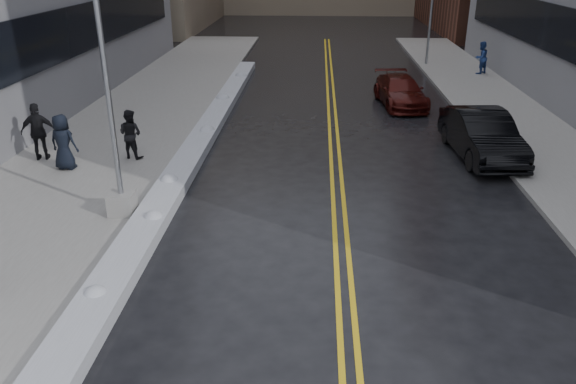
# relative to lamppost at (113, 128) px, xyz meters

# --- Properties ---
(ground) EXTENTS (160.00, 160.00, 0.00)m
(ground) POSITION_rel_lamppost_xyz_m (3.30, -2.00, -2.53)
(ground) COLOR black
(ground) RESTS_ON ground
(sidewalk_west) EXTENTS (5.50, 50.00, 0.15)m
(sidewalk_west) POSITION_rel_lamppost_xyz_m (-2.45, 8.00, -2.46)
(sidewalk_west) COLOR gray
(sidewalk_west) RESTS_ON ground
(sidewalk_east) EXTENTS (4.00, 50.00, 0.15)m
(sidewalk_east) POSITION_rel_lamppost_xyz_m (13.30, 8.00, -2.46)
(sidewalk_east) COLOR gray
(sidewalk_east) RESTS_ON ground
(lane_line_left) EXTENTS (0.12, 50.00, 0.01)m
(lane_line_left) POSITION_rel_lamppost_xyz_m (5.65, 8.00, -2.53)
(lane_line_left) COLOR gold
(lane_line_left) RESTS_ON ground
(lane_line_right) EXTENTS (0.12, 50.00, 0.01)m
(lane_line_right) POSITION_rel_lamppost_xyz_m (5.95, 8.00, -2.53)
(lane_line_right) COLOR gold
(lane_line_right) RESTS_ON ground
(snow_ridge) EXTENTS (0.90, 30.00, 0.34)m
(snow_ridge) POSITION_rel_lamppost_xyz_m (0.85, 6.00, -2.36)
(snow_ridge) COLOR silver
(snow_ridge) RESTS_ON ground
(lamppost) EXTENTS (0.65, 0.65, 7.62)m
(lamppost) POSITION_rel_lamppost_xyz_m (0.00, 0.00, 0.00)
(lamppost) COLOR gray
(lamppost) RESTS_ON sidewalk_west
(fire_hydrant) EXTENTS (0.26, 0.26, 0.73)m
(fire_hydrant) POSITION_rel_lamppost_xyz_m (12.30, 8.00, -1.98)
(fire_hydrant) COLOR maroon
(fire_hydrant) RESTS_ON sidewalk_east
(traffic_signal) EXTENTS (0.16, 0.20, 6.00)m
(traffic_signal) POSITION_rel_lamppost_xyz_m (11.80, 22.00, 0.87)
(traffic_signal) COLOR gray
(traffic_signal) RESTS_ON sidewalk_east
(pedestrian_b) EXTENTS (0.97, 0.85, 1.66)m
(pedestrian_b) POSITION_rel_lamppost_xyz_m (-1.09, 4.36, -1.55)
(pedestrian_b) COLOR black
(pedestrian_b) RESTS_ON sidewalk_west
(pedestrian_c) EXTENTS (0.96, 0.71, 1.79)m
(pedestrian_c) POSITION_rel_lamppost_xyz_m (-2.89, 3.20, -1.49)
(pedestrian_c) COLOR black
(pedestrian_c) RESTS_ON sidewalk_west
(pedestrian_d) EXTENTS (1.20, 0.71, 1.92)m
(pedestrian_d) POSITION_rel_lamppost_xyz_m (-4.06, 4.04, -1.43)
(pedestrian_d) COLOR black
(pedestrian_d) RESTS_ON sidewalk_west
(pedestrian_east) EXTENTS (1.10, 1.07, 1.78)m
(pedestrian_east) POSITION_rel_lamppost_xyz_m (14.29, 19.17, -1.49)
(pedestrian_east) COLOR navy
(pedestrian_east) RESTS_ON sidewalk_east
(car_black) EXTENTS (2.09, 5.00, 1.61)m
(car_black) POSITION_rel_lamppost_xyz_m (10.80, 5.43, -1.73)
(car_black) COLOR black
(car_black) RESTS_ON ground
(car_maroon) EXTENTS (2.34, 4.71, 1.32)m
(car_maroon) POSITION_rel_lamppost_xyz_m (8.95, 12.40, -1.88)
(car_maroon) COLOR #3A0C09
(car_maroon) RESTS_ON ground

